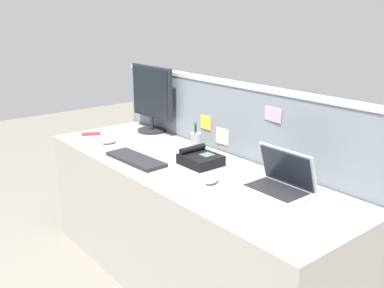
{
  "coord_description": "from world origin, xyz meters",
  "views": [
    {
      "loc": [
        1.86,
        -1.46,
        1.6
      ],
      "look_at": [
        0.0,
        0.05,
        0.87
      ],
      "focal_mm": 41.07,
      "sensor_mm": 36.0,
      "label": 1
    }
  ],
  "objects_px": {
    "computer_mouse_right_hand": "(109,141)",
    "pen_cup": "(196,141)",
    "desk_phone": "(200,159)",
    "cell_phone_white_slab": "(294,228)",
    "desktop_monitor": "(152,96)",
    "laptop": "(280,182)",
    "cell_phone_silver_slab": "(339,210)",
    "keyboard_main": "(136,159)",
    "cell_phone_red_case": "(91,134)",
    "computer_mouse_left_hand": "(212,180)"
  },
  "relations": [
    {
      "from": "computer_mouse_right_hand",
      "to": "pen_cup",
      "type": "xyz_separation_m",
      "value": [
        0.46,
        0.37,
        0.04
      ]
    },
    {
      "from": "desk_phone",
      "to": "cell_phone_white_slab",
      "type": "distance_m",
      "value": 0.87
    },
    {
      "from": "desktop_monitor",
      "to": "cell_phone_white_slab",
      "type": "distance_m",
      "value": 1.69
    },
    {
      "from": "pen_cup",
      "to": "laptop",
      "type": "bearing_deg",
      "value": -9.14
    },
    {
      "from": "desk_phone",
      "to": "cell_phone_silver_slab",
      "type": "distance_m",
      "value": 0.87
    },
    {
      "from": "desk_phone",
      "to": "computer_mouse_right_hand",
      "type": "bearing_deg",
      "value": -163.6
    },
    {
      "from": "desktop_monitor",
      "to": "keyboard_main",
      "type": "xyz_separation_m",
      "value": [
        0.49,
        -0.45,
        -0.25
      ]
    },
    {
      "from": "desk_phone",
      "to": "cell_phone_white_slab",
      "type": "xyz_separation_m",
      "value": [
        0.84,
        -0.21,
        -0.03
      ]
    },
    {
      "from": "laptop",
      "to": "cell_phone_red_case",
      "type": "xyz_separation_m",
      "value": [
        -1.53,
        -0.23,
        -0.05
      ]
    },
    {
      "from": "computer_mouse_left_hand",
      "to": "cell_phone_silver_slab",
      "type": "height_order",
      "value": "computer_mouse_left_hand"
    },
    {
      "from": "pen_cup",
      "to": "cell_phone_red_case",
      "type": "height_order",
      "value": "pen_cup"
    },
    {
      "from": "computer_mouse_right_hand",
      "to": "computer_mouse_left_hand",
      "type": "distance_m",
      "value": 0.96
    },
    {
      "from": "computer_mouse_right_hand",
      "to": "cell_phone_red_case",
      "type": "distance_m",
      "value": 0.28
    },
    {
      "from": "keyboard_main",
      "to": "pen_cup",
      "type": "bearing_deg",
      "value": 80.88
    },
    {
      "from": "desk_phone",
      "to": "keyboard_main",
      "type": "xyz_separation_m",
      "value": [
        -0.28,
        -0.26,
        -0.02
      ]
    },
    {
      "from": "pen_cup",
      "to": "cell_phone_red_case",
      "type": "relative_size",
      "value": 1.39
    },
    {
      "from": "desktop_monitor",
      "to": "laptop",
      "type": "height_order",
      "value": "desktop_monitor"
    },
    {
      "from": "desktop_monitor",
      "to": "computer_mouse_right_hand",
      "type": "bearing_deg",
      "value": -78.73
    },
    {
      "from": "desktop_monitor",
      "to": "cell_phone_silver_slab",
      "type": "height_order",
      "value": "desktop_monitor"
    },
    {
      "from": "laptop",
      "to": "pen_cup",
      "type": "bearing_deg",
      "value": 170.86
    },
    {
      "from": "keyboard_main",
      "to": "cell_phone_red_case",
      "type": "relative_size",
      "value": 3.25
    },
    {
      "from": "pen_cup",
      "to": "cell_phone_silver_slab",
      "type": "relative_size",
      "value": 1.24
    },
    {
      "from": "pen_cup",
      "to": "desktop_monitor",
      "type": "bearing_deg",
      "value": 176.68
    },
    {
      "from": "computer_mouse_left_hand",
      "to": "cell_phone_silver_slab",
      "type": "relative_size",
      "value": 0.69
    },
    {
      "from": "desk_phone",
      "to": "computer_mouse_right_hand",
      "type": "relative_size",
      "value": 2.15
    },
    {
      "from": "computer_mouse_right_hand",
      "to": "desk_phone",
      "type": "bearing_deg",
      "value": 22.69
    },
    {
      "from": "desk_phone",
      "to": "laptop",
      "type": "bearing_deg",
      "value": 4.07
    },
    {
      "from": "keyboard_main",
      "to": "pen_cup",
      "type": "height_order",
      "value": "pen_cup"
    },
    {
      "from": "computer_mouse_right_hand",
      "to": "cell_phone_silver_slab",
      "type": "height_order",
      "value": "computer_mouse_right_hand"
    },
    {
      "from": "desk_phone",
      "to": "pen_cup",
      "type": "height_order",
      "value": "pen_cup"
    },
    {
      "from": "desk_phone",
      "to": "computer_mouse_right_hand",
      "type": "height_order",
      "value": "desk_phone"
    },
    {
      "from": "computer_mouse_left_hand",
      "to": "cell_phone_silver_slab",
      "type": "xyz_separation_m",
      "value": [
        0.6,
        0.22,
        -0.01
      ]
    },
    {
      "from": "computer_mouse_right_hand",
      "to": "cell_phone_white_slab",
      "type": "bearing_deg",
      "value": 6.17
    },
    {
      "from": "laptop",
      "to": "computer_mouse_left_hand",
      "type": "height_order",
      "value": "laptop"
    },
    {
      "from": "computer_mouse_right_hand",
      "to": "cell_phone_silver_slab",
      "type": "distance_m",
      "value": 1.59
    },
    {
      "from": "keyboard_main",
      "to": "cell_phone_red_case",
      "type": "height_order",
      "value": "keyboard_main"
    },
    {
      "from": "computer_mouse_right_hand",
      "to": "desktop_monitor",
      "type": "bearing_deg",
      "value": 107.56
    },
    {
      "from": "keyboard_main",
      "to": "cell_phone_silver_slab",
      "type": "height_order",
      "value": "keyboard_main"
    },
    {
      "from": "cell_phone_silver_slab",
      "to": "desktop_monitor",
      "type": "bearing_deg",
      "value": 131.46
    },
    {
      "from": "computer_mouse_left_hand",
      "to": "keyboard_main",
      "type": "bearing_deg",
      "value": 171.64
    },
    {
      "from": "desktop_monitor",
      "to": "computer_mouse_left_hand",
      "type": "relative_size",
      "value": 4.76
    },
    {
      "from": "desk_phone",
      "to": "cell_phone_silver_slab",
      "type": "bearing_deg",
      "value": 5.19
    },
    {
      "from": "desk_phone",
      "to": "cell_phone_silver_slab",
      "type": "height_order",
      "value": "desk_phone"
    },
    {
      "from": "laptop",
      "to": "computer_mouse_right_hand",
      "type": "height_order",
      "value": "laptop"
    },
    {
      "from": "desk_phone",
      "to": "cell_phone_silver_slab",
      "type": "xyz_separation_m",
      "value": [
        0.86,
        0.08,
        -0.03
      ]
    },
    {
      "from": "desktop_monitor",
      "to": "computer_mouse_right_hand",
      "type": "relative_size",
      "value": 4.76
    },
    {
      "from": "cell_phone_red_case",
      "to": "desktop_monitor",
      "type": "bearing_deg",
      "value": 89.3
    },
    {
      "from": "keyboard_main",
      "to": "desktop_monitor",
      "type": "bearing_deg",
      "value": 134.42
    },
    {
      "from": "cell_phone_silver_slab",
      "to": "keyboard_main",
      "type": "bearing_deg",
      "value": 151.89
    },
    {
      "from": "pen_cup",
      "to": "cell_phone_white_slab",
      "type": "xyz_separation_m",
      "value": [
        1.08,
        -0.38,
        -0.05
      ]
    }
  ]
}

